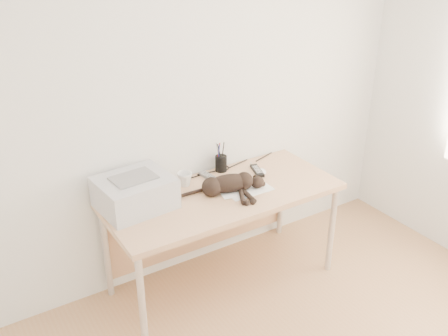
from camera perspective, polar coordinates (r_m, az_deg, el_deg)
wall_back at (r=3.42m, az=-3.34°, el=7.94°), size 3.50×0.00×3.50m
desk at (r=3.48m, az=-0.86°, el=-4.16°), size 1.60×0.70×0.74m
printer at (r=3.19m, az=-10.16°, el=-2.76°), size 0.48×0.42×0.21m
papers at (r=3.40m, az=2.28°, el=-2.32°), size 0.37×0.29×0.01m
cat at (r=3.32m, az=0.34°, el=-1.94°), size 0.57×0.36×0.13m
mug at (r=3.43m, az=-4.50°, el=-1.28°), size 0.15×0.15×0.10m
pen_cup at (r=3.62m, az=-0.35°, el=0.56°), size 0.09×0.09×0.22m
remote_grey at (r=3.54m, az=-1.71°, el=-1.01°), size 0.08×0.19×0.02m
remote_black at (r=3.63m, az=3.81°, el=-0.31°), size 0.11×0.20×0.02m
mouse at (r=3.63m, az=4.37°, el=-0.23°), size 0.09×0.11×0.03m
cable_tangle at (r=3.59m, az=-2.73°, el=-0.71°), size 1.36×0.08×0.01m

